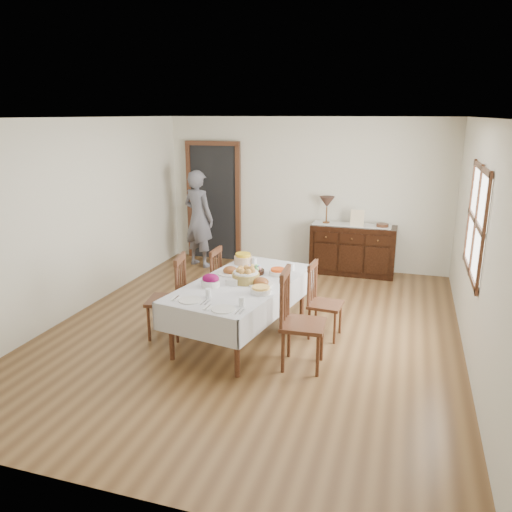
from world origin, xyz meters
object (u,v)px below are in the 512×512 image
(dining_table, at_px, (243,289))
(chair_right_near, at_px, (298,319))
(sideboard, at_px, (353,250))
(person, at_px, (198,215))
(chair_left_near, at_px, (170,296))
(chair_left_far, at_px, (208,282))
(chair_right_far, at_px, (322,300))
(table_lamp, at_px, (327,203))

(dining_table, xyz_separation_m, chair_right_near, (0.80, -0.52, -0.08))
(sideboard, bearing_deg, person, -173.33)
(chair_left_near, bearing_deg, dining_table, 94.59)
(chair_right_near, distance_m, person, 4.04)
(sideboard, bearing_deg, chair_left_far, -124.17)
(chair_left_far, xyz_separation_m, chair_right_near, (1.47, -1.04, 0.07))
(dining_table, xyz_separation_m, chair_right_far, (0.91, 0.31, -0.15))
(chair_right_near, bearing_deg, table_lamp, 1.45)
(chair_left_near, height_order, table_lamp, table_lamp)
(dining_table, bearing_deg, sideboard, 81.88)
(dining_table, relative_size, chair_right_far, 2.39)
(dining_table, height_order, chair_right_far, chair_right_far)
(chair_left_far, xyz_separation_m, chair_right_far, (1.58, -0.20, -0.01))
(chair_left_near, distance_m, sideboard, 3.66)
(chair_left_far, distance_m, sideboard, 2.93)
(chair_right_far, relative_size, sideboard, 0.66)
(chair_left_near, xyz_separation_m, sideboard, (1.82, 3.17, -0.10))
(chair_right_near, xyz_separation_m, table_lamp, (-0.30, 3.49, 0.65))
(chair_right_near, relative_size, person, 0.59)
(chair_left_near, height_order, chair_left_far, chair_left_near)
(chair_left_near, height_order, chair_right_near, chair_right_near)
(sideboard, xyz_separation_m, table_lamp, (-0.47, 0.03, 0.78))
(dining_table, xyz_separation_m, sideboard, (0.97, 2.94, -0.20))
(chair_left_near, bearing_deg, sideboard, 139.41)
(chair_left_near, distance_m, chair_right_far, 1.84)
(chair_left_near, distance_m, chair_right_near, 1.67)
(chair_right_far, bearing_deg, chair_right_near, 176.83)
(chair_left_near, distance_m, person, 3.01)
(chair_left_far, height_order, sideboard, chair_left_far)
(chair_left_far, bearing_deg, chair_right_far, 82.58)
(dining_table, relative_size, person, 1.22)
(chair_left_near, xyz_separation_m, person, (-0.86, 2.86, 0.39))
(chair_right_near, bearing_deg, chair_left_far, 51.40)
(chair_right_far, xyz_separation_m, table_lamp, (-0.41, 2.66, 0.73))
(sideboard, height_order, person, person)
(sideboard, relative_size, person, 0.77)
(chair_right_near, bearing_deg, sideboard, -6.32)
(chair_right_near, distance_m, sideboard, 3.47)
(chair_left_far, distance_m, chair_right_near, 1.80)
(chair_left_far, height_order, table_lamp, table_lamp)
(chair_left_near, xyz_separation_m, chair_right_far, (1.75, 0.55, -0.05))
(chair_left_near, bearing_deg, table_lamp, 146.44)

